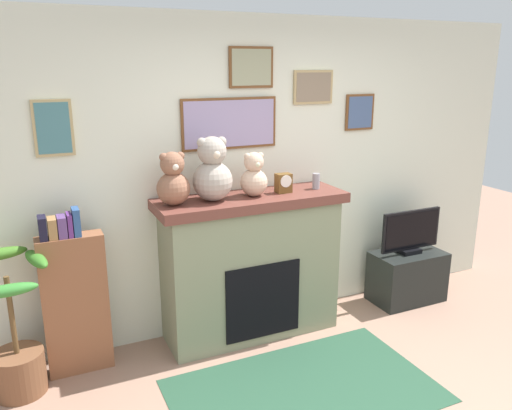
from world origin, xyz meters
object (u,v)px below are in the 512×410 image
object	(u,v)px
candle_jar	(316,181)
fireplace	(251,265)
bookshelf	(75,300)
mantel_clock	(283,183)
teddy_bear_tan	(212,172)
teddy_bear_grey	(254,176)
tv_stand	(407,276)
potted_plant	(16,348)
teddy_bear_brown	(173,181)
television	(411,232)

from	to	relation	value
candle_jar	fireplace	bearing A→B (deg)	178.28
fireplace	candle_jar	distance (m)	0.89
bookshelf	mantel_clock	distance (m)	1.82
mantel_clock	teddy_bear_tan	size ratio (longest dim) A/B	0.32
teddy_bear_grey	teddy_bear_tan	bearing A→B (deg)	-179.97
tv_stand	potted_plant	bearing A→B (deg)	-179.69
teddy_bear_brown	teddy_bear_grey	bearing A→B (deg)	0.01
mantel_clock	teddy_bear_tan	world-z (taller)	teddy_bear_tan
potted_plant	teddy_bear_grey	size ratio (longest dim) A/B	2.91
candle_jar	teddy_bear_tan	xyz separation A→B (m)	(-0.92, -0.00, 0.16)
mantel_clock	teddy_bear_grey	bearing A→B (deg)	179.75
television	mantel_clock	world-z (taller)	mantel_clock
teddy_bear_grey	candle_jar	bearing A→B (deg)	0.04
fireplace	teddy_bear_tan	xyz separation A→B (m)	(-0.33, -0.02, 0.82)
fireplace	potted_plant	size ratio (longest dim) A/B	1.52
bookshelf	teddy_bear_brown	distance (m)	1.11
tv_stand	mantel_clock	world-z (taller)	mantel_clock
mantel_clock	teddy_bear_tan	xyz separation A→B (m)	(-0.61, 0.00, 0.14)
fireplace	teddy_bear_grey	world-z (taller)	teddy_bear_grey
mantel_clock	candle_jar	bearing A→B (deg)	0.29
bookshelf	teddy_bear_grey	bearing A→B (deg)	-2.18
potted_plant	mantel_clock	size ratio (longest dim) A/B	6.51
candle_jar	teddy_bear_brown	distance (m)	1.23
fireplace	teddy_bear_grey	bearing A→B (deg)	-44.82
potted_plant	tv_stand	distance (m)	3.42
fireplace	teddy_bear_brown	distance (m)	1.00
television	teddy_bear_tan	xyz separation A→B (m)	(-1.94, 0.05, 0.74)
potted_plant	teddy_bear_tan	xyz separation A→B (m)	(1.48, 0.06, 1.08)
fireplace	television	distance (m)	1.62
tv_stand	mantel_clock	xyz separation A→B (m)	(-1.33, 0.05, 1.04)
bookshelf	teddy_bear_grey	distance (m)	1.62
teddy_bear_grey	potted_plant	bearing A→B (deg)	-177.96
teddy_bear_tan	teddy_bear_grey	distance (m)	0.35
potted_plant	candle_jar	xyz separation A→B (m)	(2.39, 0.07, 0.93)
television	teddy_bear_grey	xyz separation A→B (m)	(-1.60, 0.05, 0.67)
teddy_bear_grey	mantel_clock	bearing A→B (deg)	-0.25
fireplace	tv_stand	distance (m)	1.66
television	mantel_clock	size ratio (longest dim) A/B	4.12
fireplace	bookshelf	distance (m)	1.39
bookshelf	television	size ratio (longest dim) A/B	1.94
potted_plant	television	xyz separation A→B (m)	(3.42, 0.02, 0.35)
candle_jar	potted_plant	bearing A→B (deg)	-178.44
television	mantel_clock	distance (m)	1.46
television	teddy_bear_brown	size ratio (longest dim) A/B	1.61
fireplace	candle_jar	xyz separation A→B (m)	(0.59, -0.02, 0.66)
fireplace	mantel_clock	xyz separation A→B (m)	(0.28, -0.02, 0.68)
candle_jar	mantel_clock	xyz separation A→B (m)	(-0.31, -0.00, 0.01)
bookshelf	potted_plant	bearing A→B (deg)	-164.07
mantel_clock	teddy_bear_grey	xyz separation A→B (m)	(-0.26, 0.00, 0.08)
fireplace	television	size ratio (longest dim) A/B	2.40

